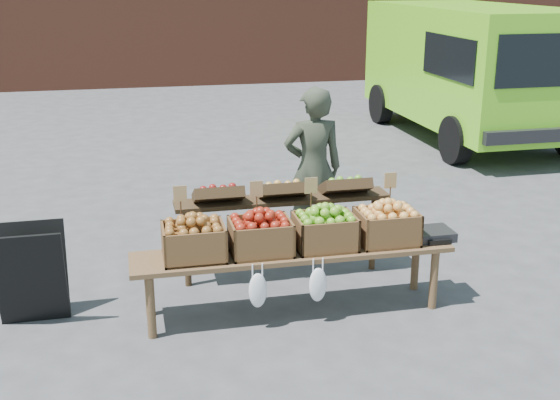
{
  "coord_description": "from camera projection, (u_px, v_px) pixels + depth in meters",
  "views": [
    {
      "loc": [
        -1.82,
        -5.07,
        2.78
      ],
      "look_at": [
        -0.53,
        0.73,
        0.85
      ],
      "focal_mm": 45.0,
      "sensor_mm": 36.0,
      "label": 1
    }
  ],
  "objects": [
    {
      "name": "crate_green_apples",
      "position": [
        387.0,
        227.0,
        6.0
      ],
      "size": [
        0.5,
        0.4,
        0.28
      ],
      "primitive_type": null,
      "color": "gold",
      "rests_on": "display_bench"
    },
    {
      "name": "crate_golden_apples",
      "position": [
        194.0,
        242.0,
        5.66
      ],
      "size": [
        0.5,
        0.4,
        0.28
      ],
      "primitive_type": null,
      "color": "#8E5920",
      "rests_on": "display_bench"
    },
    {
      "name": "vendor",
      "position": [
        313.0,
        169.0,
        7.24
      ],
      "size": [
        0.63,
        0.42,
        1.7
      ],
      "primitive_type": "imported",
      "rotation": [
        0.0,
        0.0,
        3.13
      ],
      "color": "#343A2B",
      "rests_on": "ground"
    },
    {
      "name": "crate_red_apples",
      "position": [
        325.0,
        232.0,
        5.88
      ],
      "size": [
        0.5,
        0.4,
        0.28
      ],
      "primitive_type": null,
      "color": "#478011",
      "rests_on": "display_bench"
    },
    {
      "name": "delivery_van",
      "position": [
        470.0,
        74.0,
        12.03
      ],
      "size": [
        2.36,
        5.05,
        2.25
      ],
      "primitive_type": null,
      "rotation": [
        0.0,
        0.0,
        0.01
      ],
      "color": "#6FD81F",
      "rests_on": "ground"
    },
    {
      "name": "display_bench",
      "position": [
        293.0,
        281.0,
        5.96
      ],
      "size": [
        2.7,
        0.56,
        0.57
      ],
      "primitive_type": null,
      "color": "brown",
      "rests_on": "ground"
    },
    {
      "name": "weighing_scale",
      "position": [
        432.0,
        234.0,
        6.11
      ],
      "size": [
        0.34,
        0.3,
        0.08
      ],
      "primitive_type": "cube",
      "color": "black",
      "rests_on": "display_bench"
    },
    {
      "name": "chalkboard_sign",
      "position": [
        32.0,
        274.0,
        5.76
      ],
      "size": [
        0.56,
        0.31,
        0.84
      ],
      "primitive_type": null,
      "rotation": [
        0.0,
        0.0,
        0.01
      ],
      "color": "black",
      "rests_on": "ground"
    },
    {
      "name": "crate_russet_pears",
      "position": [
        261.0,
        237.0,
        5.77
      ],
      "size": [
        0.5,
        0.4,
        0.28
      ],
      "primitive_type": null,
      "color": "maroon",
      "rests_on": "display_bench"
    },
    {
      "name": "back_table",
      "position": [
        283.0,
        226.0,
        6.57
      ],
      "size": [
        2.1,
        0.44,
        1.04
      ],
      "primitive_type": null,
      "color": "#342414",
      "rests_on": "ground"
    },
    {
      "name": "ground",
      "position": [
        360.0,
        317.0,
        5.94
      ],
      "size": [
        80.0,
        80.0,
        0.0
      ],
      "primitive_type": "plane",
      "color": "#464649"
    }
  ]
}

